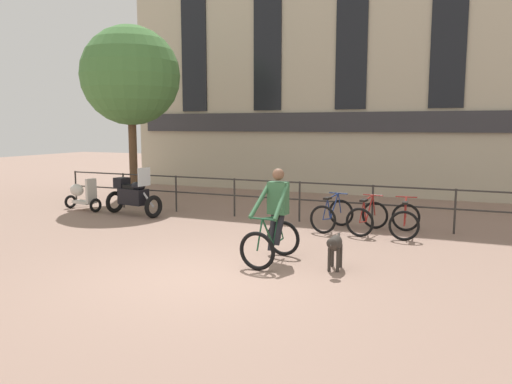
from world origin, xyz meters
name	(u,v)px	position (x,y,z in m)	size (l,w,h in m)	color
ground_plane	(199,276)	(0.00, 0.00, 0.00)	(60.00, 60.00, 0.00)	#8E7060
canal_railing	(300,195)	(0.00, 5.20, 0.71)	(15.05, 0.05, 1.05)	#2D2B28
building_facade	(354,35)	(0.00, 10.99, 5.62)	(18.00, 0.72, 11.28)	#BCB299
cyclist_with_bike	(274,220)	(0.79, 1.40, 0.76)	(0.75, 1.21, 1.70)	black
dog	(335,245)	(1.97, 1.26, 0.45)	(0.27, 0.87, 0.63)	#332D28
parked_motorcycle	(133,195)	(-4.53, 4.22, 0.56)	(1.74, 0.89, 1.35)	black
parked_bicycle_near_lamp	(332,215)	(1.05, 4.54, 0.36)	(0.83, 1.20, 0.86)	black
parked_bicycle_mid_left	(367,217)	(1.89, 4.54, 0.36)	(0.81, 1.19, 0.86)	black
parked_bicycle_mid_right	(405,220)	(2.73, 4.54, 0.36)	(0.75, 1.16, 0.86)	black
parked_scooter	(81,195)	(-6.46, 4.32, 0.46)	(1.33, 0.65, 0.96)	black
tree_canalside_left	(131,76)	(-6.07, 6.31, 4.04)	(3.14, 3.14, 5.62)	brown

